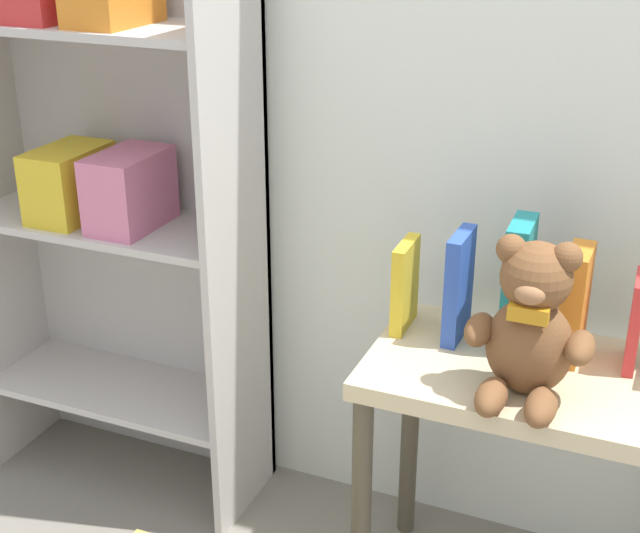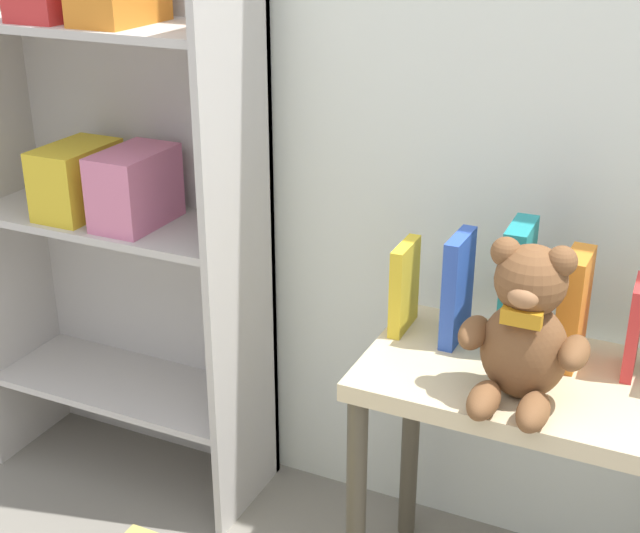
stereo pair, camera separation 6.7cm
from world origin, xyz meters
name	(u,v)px [view 1 (the left image)]	position (x,y,z in m)	size (l,w,h in m)	color
bookshelf_side	(113,181)	(-0.93, 1.23, 0.79)	(0.70, 0.29, 1.39)	#BCB7B2
display_table	(527,416)	(0.08, 1.10, 0.48)	(0.61, 0.38, 0.58)	beige
teddy_bear	(530,327)	(0.08, 1.01, 0.72)	(0.22, 0.20, 0.29)	brown
book_standing_yellow	(405,285)	(-0.20, 1.17, 0.68)	(0.03, 0.12, 0.18)	gold
book_standing_blue	(459,286)	(-0.09, 1.17, 0.69)	(0.03, 0.12, 0.22)	#2D51B7
book_standing_teal	(517,284)	(0.02, 1.18, 0.71)	(0.04, 0.12, 0.26)	teal
book_standing_orange	(574,304)	(0.13, 1.18, 0.69)	(0.04, 0.11, 0.22)	orange
book_standing_red	(635,322)	(0.24, 1.19, 0.67)	(0.02, 0.11, 0.18)	red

